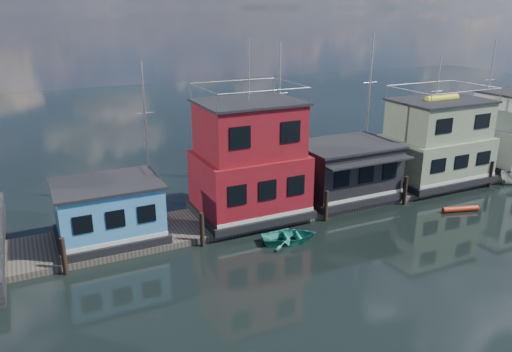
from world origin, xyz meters
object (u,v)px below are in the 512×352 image
houseboat_red (249,162)px  red_kayak (460,209)px  houseboat_dark (345,170)px  dinghy_teal (290,236)px  houseboat_green (437,142)px  houseboat_blue (109,211)px

houseboat_red → red_kayak: (14.23, -5.66, -3.90)m
houseboat_dark → dinghy_teal: (-7.35, -4.60, -2.05)m
houseboat_dark → red_kayak: bearing=-42.1°
dinghy_teal → houseboat_red: bearing=20.8°
houseboat_dark → houseboat_green: (9.00, 0.02, 1.13)m
houseboat_blue → houseboat_red: size_ratio=0.54×
houseboat_dark → houseboat_green: houseboat_green is taller
houseboat_red → dinghy_teal: houseboat_red is taller
red_kayak → dinghy_teal: dinghy_teal is taller
houseboat_blue → dinghy_teal: size_ratio=1.79×
houseboat_green → red_kayak: 7.13m
dinghy_teal → houseboat_green: bearing=-61.5°
red_kayak → houseboat_red: bearing=174.2°
houseboat_red → houseboat_blue: bearing=-180.0°
houseboat_green → red_kayak: houseboat_green is taller
houseboat_green → houseboat_dark: bearing=-179.9°
houseboat_green → dinghy_teal: (-16.35, -4.62, -3.18)m
houseboat_blue → houseboat_dark: houseboat_dark is taller
red_kayak → houseboat_dark: bearing=153.8°
houseboat_blue → red_kayak: houseboat_blue is taller
houseboat_green → dinghy_teal: bearing=-164.2°
houseboat_green → dinghy_teal: size_ratio=2.35×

